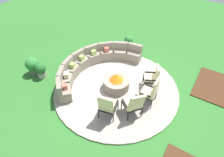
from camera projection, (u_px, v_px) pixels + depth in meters
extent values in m
plane|color=#2D6B28|center=(116.00, 89.00, 7.64)|extent=(24.00, 24.00, 0.00)
cylinder|color=#9E9384|center=(116.00, 88.00, 7.62)|extent=(4.90, 4.90, 0.06)
cube|color=#472B19|center=(216.00, 87.00, 7.69)|extent=(2.01, 1.56, 0.04)
cylinder|color=gray|center=(116.00, 84.00, 7.46)|extent=(1.02, 1.02, 0.42)
cylinder|color=black|center=(116.00, 80.00, 7.34)|extent=(0.66, 0.66, 0.06)
cone|color=orange|center=(116.00, 77.00, 7.23)|extent=(0.53, 0.53, 0.28)
cube|color=gray|center=(133.00, 56.00, 8.79)|extent=(0.53, 0.71, 0.46)
cube|color=gray|center=(135.00, 48.00, 8.62)|extent=(0.24, 0.67, 0.34)
cube|color=gray|center=(120.00, 54.00, 8.91)|extent=(0.69, 0.78, 0.46)
cube|color=gray|center=(121.00, 45.00, 8.75)|extent=(0.43, 0.66, 0.34)
cube|color=gray|center=(106.00, 55.00, 8.89)|extent=(0.78, 0.78, 0.46)
cube|color=gray|center=(106.00, 46.00, 8.72)|extent=(0.57, 0.58, 0.34)
cube|color=gray|center=(93.00, 58.00, 8.71)|extent=(0.79, 0.70, 0.46)
cube|color=gray|center=(91.00, 49.00, 8.54)|extent=(0.65, 0.44, 0.34)
cube|color=gray|center=(82.00, 63.00, 8.41)|extent=(0.71, 0.54, 0.46)
cube|color=gray|center=(78.00, 55.00, 8.21)|extent=(0.67, 0.26, 0.34)
cube|color=gray|center=(72.00, 71.00, 8.00)|extent=(0.72, 0.56, 0.46)
cube|color=gray|center=(68.00, 63.00, 7.77)|extent=(0.67, 0.27, 0.34)
cube|color=gray|center=(66.00, 81.00, 7.54)|extent=(0.79, 0.71, 0.46)
cube|color=gray|center=(61.00, 73.00, 7.28)|extent=(0.65, 0.45, 0.34)
cube|color=gray|center=(65.00, 93.00, 7.07)|extent=(0.78, 0.78, 0.46)
cube|color=gray|center=(59.00, 86.00, 6.77)|extent=(0.56, 0.59, 0.34)
cube|color=#93B756|center=(72.00, 65.00, 7.77)|extent=(0.24, 0.22, 0.19)
cube|color=#93B756|center=(93.00, 52.00, 8.46)|extent=(0.25, 0.24, 0.20)
cube|color=#BC5B47|center=(107.00, 49.00, 8.63)|extent=(0.26, 0.26, 0.20)
cube|color=#BC5B47|center=(65.00, 86.00, 6.86)|extent=(0.23, 0.24, 0.18)
cube|color=beige|center=(66.00, 75.00, 7.32)|extent=(0.27, 0.26, 0.20)
cube|color=#93B756|center=(82.00, 58.00, 8.16)|extent=(0.21, 0.18, 0.20)
cylinder|color=black|center=(104.00, 103.00, 6.77)|extent=(0.04, 0.04, 0.38)
cylinder|color=black|center=(118.00, 106.00, 6.64)|extent=(0.04, 0.04, 0.38)
cylinder|color=black|center=(99.00, 114.00, 6.39)|extent=(0.04, 0.04, 0.38)
cylinder|color=black|center=(113.00, 118.00, 6.27)|extent=(0.04, 0.04, 0.38)
cube|color=black|center=(108.00, 106.00, 6.37)|extent=(0.68, 0.67, 0.05)
cube|color=beige|center=(108.00, 105.00, 6.33)|extent=(0.63, 0.61, 0.09)
cube|color=beige|center=(106.00, 104.00, 5.95)|extent=(0.30, 0.56, 0.73)
cube|color=black|center=(101.00, 102.00, 6.34)|extent=(0.49, 0.16, 0.04)
cube|color=black|center=(115.00, 105.00, 6.22)|extent=(0.49, 0.16, 0.04)
cylinder|color=black|center=(121.00, 105.00, 6.68)|extent=(0.04, 0.04, 0.38)
cylinder|color=black|center=(135.00, 101.00, 6.83)|extent=(0.04, 0.04, 0.38)
cylinder|color=black|center=(128.00, 117.00, 6.31)|extent=(0.04, 0.04, 0.38)
cylinder|color=black|center=(142.00, 112.00, 6.45)|extent=(0.04, 0.04, 0.38)
cube|color=black|center=(132.00, 104.00, 6.42)|extent=(0.80, 0.81, 0.05)
cube|color=beige|center=(132.00, 103.00, 6.38)|extent=(0.74, 0.74, 0.09)
cube|color=beige|center=(136.00, 103.00, 6.02)|extent=(0.49, 0.48, 0.71)
cube|color=black|center=(125.00, 104.00, 6.27)|extent=(0.34, 0.42, 0.04)
cube|color=black|center=(139.00, 100.00, 6.40)|extent=(0.34, 0.42, 0.04)
cylinder|color=black|center=(138.00, 100.00, 6.87)|extent=(0.04, 0.04, 0.38)
cylinder|color=black|center=(144.00, 91.00, 7.21)|extent=(0.04, 0.04, 0.38)
cylinder|color=black|center=(151.00, 105.00, 6.70)|extent=(0.04, 0.04, 0.38)
cylinder|color=black|center=(156.00, 95.00, 7.03)|extent=(0.04, 0.04, 0.38)
cube|color=black|center=(148.00, 93.00, 6.81)|extent=(0.58, 0.55, 0.05)
cube|color=beige|center=(148.00, 92.00, 6.76)|extent=(0.54, 0.51, 0.09)
cube|color=beige|center=(155.00, 88.00, 6.49)|extent=(0.60, 0.12, 0.73)
cube|color=black|center=(146.00, 95.00, 6.56)|extent=(0.07, 0.45, 0.04)
cube|color=black|center=(151.00, 86.00, 6.88)|extent=(0.07, 0.45, 0.04)
cylinder|color=black|center=(144.00, 87.00, 7.36)|extent=(0.04, 0.04, 0.38)
cylinder|color=black|center=(143.00, 78.00, 7.72)|extent=(0.04, 0.04, 0.38)
cylinder|color=black|center=(156.00, 88.00, 7.33)|extent=(0.04, 0.04, 0.38)
cylinder|color=black|center=(155.00, 79.00, 7.69)|extent=(0.04, 0.04, 0.38)
cube|color=black|center=(150.00, 79.00, 7.38)|extent=(0.71, 0.71, 0.05)
cube|color=beige|center=(151.00, 78.00, 7.33)|extent=(0.65, 0.65, 0.09)
cube|color=beige|center=(157.00, 73.00, 7.16)|extent=(0.49, 0.32, 0.59)
cube|color=black|center=(151.00, 80.00, 7.12)|extent=(0.25, 0.43, 0.04)
cube|color=black|center=(150.00, 72.00, 7.46)|extent=(0.25, 0.43, 0.04)
cylinder|color=#605B56|center=(34.00, 71.00, 8.27)|extent=(0.41, 0.41, 0.27)
sphere|color=#2D7A33|center=(32.00, 64.00, 8.03)|extent=(0.58, 0.58, 0.58)
sphere|color=#DB337A|center=(33.00, 61.00, 8.00)|extent=(0.18, 0.18, 0.18)
cylinder|color=#A89E8E|center=(42.00, 74.00, 8.11)|extent=(0.36, 0.36, 0.25)
sphere|color=#236028|center=(40.00, 68.00, 7.89)|extent=(0.45, 0.45, 0.45)
sphere|color=#DB337A|center=(41.00, 66.00, 7.87)|extent=(0.16, 0.16, 0.16)
cylinder|color=#605B56|center=(128.00, 45.00, 9.81)|extent=(0.31, 0.31, 0.25)
sphere|color=#2D7A33|center=(129.00, 40.00, 9.61)|extent=(0.43, 0.43, 0.43)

